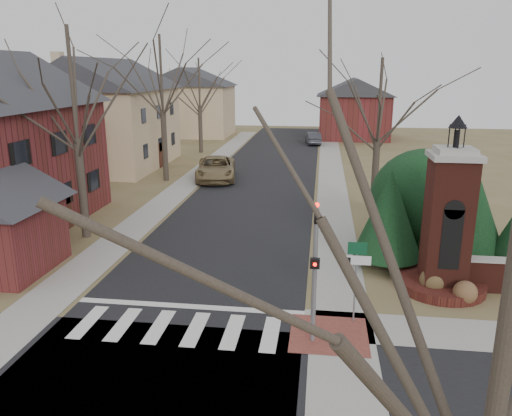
% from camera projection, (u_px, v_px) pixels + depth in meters
% --- Properties ---
extents(ground, '(120.00, 120.00, 0.00)m').
position_uv_depth(ground, '(170.00, 341.00, 15.16)').
color(ground, brown).
rests_on(ground, ground).
extents(main_street, '(8.00, 70.00, 0.01)m').
position_uv_depth(main_street, '(260.00, 183.00, 36.16)').
color(main_street, black).
rests_on(main_street, ground).
extents(cross_street, '(120.00, 8.00, 0.01)m').
position_uv_depth(cross_street, '(134.00, 404.00, 12.29)').
color(cross_street, black).
rests_on(cross_street, ground).
extents(crosswalk_zone, '(8.00, 2.20, 0.02)m').
position_uv_depth(crosswalk_zone, '(177.00, 328.00, 15.92)').
color(crosswalk_zone, silver).
rests_on(crosswalk_zone, ground).
extents(stop_bar, '(8.00, 0.35, 0.02)m').
position_uv_depth(stop_bar, '(189.00, 307.00, 17.35)').
color(stop_bar, silver).
rests_on(stop_bar, ground).
extents(sidewalk_right_main, '(2.00, 60.00, 0.02)m').
position_uv_depth(sidewalk_right_main, '(332.00, 185.00, 35.50)').
color(sidewalk_right_main, gray).
rests_on(sidewalk_right_main, ground).
extents(sidewalk_left, '(2.00, 60.00, 0.02)m').
position_uv_depth(sidewalk_left, '(190.00, 181.00, 36.82)').
color(sidewalk_left, gray).
rests_on(sidewalk_left, ground).
extents(curb_apron, '(2.40, 2.40, 0.02)m').
position_uv_depth(curb_apron, '(329.00, 335.00, 15.50)').
color(curb_apron, brown).
rests_on(curb_apron, ground).
extents(traffic_signal_pole, '(0.28, 0.41, 4.50)m').
position_uv_depth(traffic_signal_pole, '(315.00, 262.00, 14.46)').
color(traffic_signal_pole, slate).
rests_on(traffic_signal_pole, ground).
extents(sign_post, '(0.90, 0.07, 2.75)m').
position_uv_depth(sign_post, '(356.00, 266.00, 15.82)').
color(sign_post, slate).
rests_on(sign_post, ground).
extents(brick_gate_monument, '(3.20, 3.20, 6.47)m').
position_uv_depth(brick_gate_monument, '(446.00, 234.00, 18.20)').
color(brick_gate_monument, '#501F17').
rests_on(brick_gate_monument, ground).
extents(house_stucco_left, '(9.80, 12.80, 9.28)m').
position_uv_depth(house_stucco_left, '(106.00, 111.00, 41.41)').
color(house_stucco_left, '#D0B18A').
rests_on(house_stucco_left, ground).
extents(house_distant_left, '(10.80, 8.80, 8.53)m').
position_uv_depth(house_distant_left, '(189.00, 101.00, 61.36)').
color(house_distant_left, '#D0B18A').
rests_on(house_distant_left, ground).
extents(house_distant_right, '(8.80, 8.80, 7.30)m').
position_uv_depth(house_distant_right, '(354.00, 107.00, 58.99)').
color(house_distant_right, maroon).
rests_on(house_distant_right, ground).
extents(evergreen_near, '(2.80, 2.80, 4.10)m').
position_uv_depth(evergreen_near, '(389.00, 214.00, 20.31)').
color(evergreen_near, '#473D33').
rests_on(evergreen_near, ground).
extents(evergreen_mid, '(3.40, 3.40, 4.70)m').
position_uv_depth(evergreen_mid, '(467.00, 202.00, 20.96)').
color(evergreen_mid, '#473D33').
rests_on(evergreen_mid, ground).
extents(evergreen_mass, '(4.80, 4.80, 4.80)m').
position_uv_depth(evergreen_mass, '(423.00, 198.00, 22.44)').
color(evergreen_mass, black).
rests_on(evergreen_mass, ground).
extents(bare_tree_0, '(8.05, 8.05, 11.15)m').
position_uv_depth(bare_tree_0, '(71.00, 76.00, 22.57)').
color(bare_tree_0, '#473D33').
rests_on(bare_tree_0, ground).
extents(bare_tree_1, '(8.40, 8.40, 11.64)m').
position_uv_depth(bare_tree_1, '(161.00, 68.00, 34.89)').
color(bare_tree_1, '#473D33').
rests_on(bare_tree_1, ground).
extents(bare_tree_2, '(7.35, 7.35, 10.19)m').
position_uv_depth(bare_tree_2, '(199.00, 79.00, 47.64)').
color(bare_tree_2, '#473D33').
rests_on(bare_tree_2, ground).
extents(bare_tree_3, '(7.00, 7.00, 9.70)m').
position_uv_depth(bare_tree_3, '(380.00, 93.00, 27.69)').
color(bare_tree_3, '#473D33').
rests_on(bare_tree_3, ground).
extents(pickup_truck, '(3.73, 6.41, 1.68)m').
position_uv_depth(pickup_truck, '(216.00, 168.00, 37.16)').
color(pickup_truck, olive).
rests_on(pickup_truck, ground).
extents(distant_car, '(1.94, 4.21, 1.34)m').
position_uv_depth(distant_car, '(313.00, 138.00, 54.79)').
color(distant_car, '#3A3C43').
rests_on(distant_car, ground).
extents(dry_shrub_left, '(0.95, 0.95, 0.95)m').
position_uv_depth(dry_shrub_left, '(433.00, 281.00, 18.33)').
color(dry_shrub_left, brown).
rests_on(dry_shrub_left, ground).
extents(dry_shrub_right, '(0.83, 0.83, 0.83)m').
position_uv_depth(dry_shrub_right, '(465.00, 292.00, 17.50)').
color(dry_shrub_right, brown).
rests_on(dry_shrub_right, ground).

